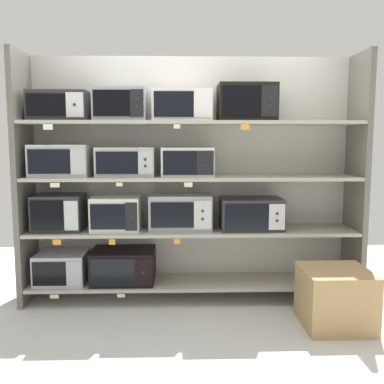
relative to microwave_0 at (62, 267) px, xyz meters
The scene contains 33 objects.
ground 1.60m from the microwave_0, 39.37° to the right, with size 7.00×6.00×0.02m, color silver.
back_panel 1.49m from the microwave_0, 12.43° to the left, with size 3.20×0.04×2.28m, color beige.
upright_left 0.89m from the microwave_0, behind, with size 0.05×0.49×2.28m, color #68645B.
upright_right 2.87m from the microwave_0, ahead, with size 0.05×0.49×2.28m, color #68645B.
shelf_0 1.22m from the microwave_0, ahead, with size 3.00×0.49×0.03m, color #ADA899.
microwave_0 is the anchor object (origin of this frame).
microwave_1 0.57m from the microwave_0, ahead, with size 0.58×0.43×0.30m.
price_tag_0 0.31m from the microwave_0, 92.69° to the right, with size 0.08×0.00×0.03m, color beige.
price_tag_1 0.65m from the microwave_0, 22.87° to the right, with size 0.07×0.00×0.03m, color beige.
shelf_1 1.26m from the microwave_0, ahead, with size 3.00×0.49×0.03m, color #ADA899.
microwave_2 0.52m from the microwave_0, behind, with size 0.44×0.36×0.33m.
microwave_3 0.73m from the microwave_0, ahead, with size 0.44×0.41×0.31m.
microwave_4 1.22m from the microwave_0, ahead, with size 0.57×0.34×0.33m.
microwave_5 1.83m from the microwave_0, ahead, with size 0.57×0.38×0.29m.
price_tag_2 0.39m from the microwave_0, 82.97° to the right, with size 0.07×0.00×0.05m, color orange.
price_tag_3 0.64m from the microwave_0, 25.55° to the right, with size 0.05×0.00×0.05m, color orange.
price_tag_4 1.14m from the microwave_0, 12.73° to the right, with size 0.06×0.00×0.04m, color orange.
shelf_2 1.48m from the microwave_0, ahead, with size 3.00×0.49×0.03m, color #ADA899.
microwave_6 1.00m from the microwave_0, ahead, with size 0.52×0.39×0.29m.
microwave_7 1.16m from the microwave_0, ahead, with size 0.52×0.36×0.26m.
microwave_8 1.53m from the microwave_0, ahead, with size 0.47×0.39×0.26m.
price_tag_5 0.84m from the microwave_0, 82.41° to the right, with size 0.08×0.00×0.04m, color beige.
price_tag_6 1.02m from the microwave_0, 22.70° to the right, with size 0.05×0.00×0.03m, color beige.
price_tag_7 1.44m from the microwave_0, 11.68° to the right, with size 0.07×0.00×0.04m, color beige.
shelf_3 1.80m from the microwave_0, ahead, with size 3.00×0.49×0.03m, color #ADA899.
microwave_9 1.48m from the microwave_0, ahead, with size 0.52×0.35×0.26m.
microwave_10 1.60m from the microwave_0, ahead, with size 0.46×0.39×0.29m.
microwave_11 1.87m from the microwave_0, ahead, with size 0.53×0.35×0.28m.
microwave_12 2.28m from the microwave_0, ahead, with size 0.52×0.38×0.33m.
price_tag_8 1.31m from the microwave_0, 91.66° to the right, with size 0.08×0.00×0.05m, color white.
price_tag_9 1.70m from the microwave_0, 12.69° to the right, with size 0.06×0.00×0.04m, color beige.
price_tag_10 2.12m from the microwave_0, ahead, with size 0.07×0.00×0.05m, color orange.
shipping_carton 2.44m from the microwave_0, 14.92° to the right, with size 0.53×0.53×0.47m, color tan.
Camera 1 is at (-0.10, -3.92, 1.50)m, focal length 40.11 mm.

